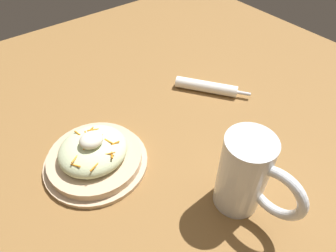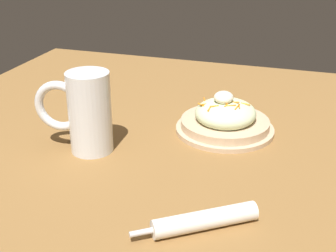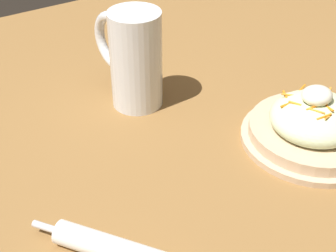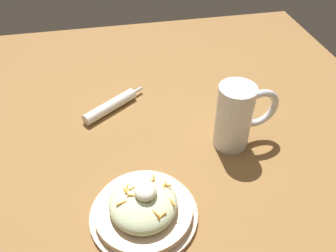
{
  "view_description": "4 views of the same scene",
  "coord_description": "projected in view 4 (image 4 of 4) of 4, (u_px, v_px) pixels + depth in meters",
  "views": [
    {
      "loc": [
        -0.31,
        -0.38,
        0.51
      ],
      "look_at": [
        -0.03,
        -0.02,
        0.06
      ],
      "focal_mm": 31.46,
      "sensor_mm": 36.0,
      "label": 1
    },
    {
      "loc": [
        0.76,
        0.2,
        0.45
      ],
      "look_at": [
        -0.01,
        -0.05,
        0.08
      ],
      "focal_mm": 49.31,
      "sensor_mm": 36.0,
      "label": 2
    },
    {
      "loc": [
        0.33,
        0.41,
        0.47
      ],
      "look_at": [
        0.02,
        -0.07,
        0.05
      ],
      "focal_mm": 51.73,
      "sensor_mm": 36.0,
      "label": 3
    },
    {
      "loc": [
        -0.61,
        0.06,
        0.61
      ],
      "look_at": [
        0.02,
        -0.06,
        0.05
      ],
      "focal_mm": 37.09,
      "sensor_mm": 36.0,
      "label": 4
    }
  ],
  "objects": [
    {
      "name": "salad_plate",
      "position": [
        143.0,
        207.0,
        0.7
      ],
      "size": [
        0.22,
        0.22,
        0.1
      ],
      "color": "#D1B28E",
      "rests_on": "ground_plane"
    },
    {
      "name": "beer_mug",
      "position": [
        236.0,
        118.0,
        0.83
      ],
      "size": [
        0.09,
        0.16,
        0.17
      ],
      "color": "white",
      "rests_on": "ground_plane"
    },
    {
      "name": "napkin_roll",
      "position": [
        111.0,
        106.0,
        0.97
      ],
      "size": [
        0.14,
        0.18,
        0.03
      ],
      "color": "white",
      "rests_on": "ground_plane"
    },
    {
      "name": "ground_plane",
      "position": [
        145.0,
        150.0,
        0.86
      ],
      "size": [
        1.43,
        1.43,
        0.0
      ],
      "primitive_type": "plane",
      "color": "olive"
    }
  ]
}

